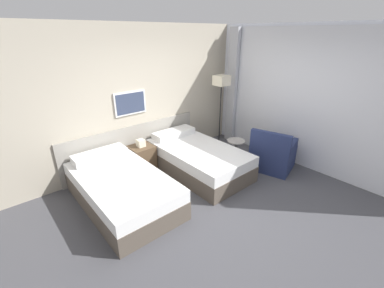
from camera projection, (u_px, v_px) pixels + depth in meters
The scene contains 9 objects.
ground_plane at pixel (220, 202), 4.16m from camera, with size 16.00×16.00×0.00m, color #47474C.
wall_headboard at pixel (145, 100), 5.07m from camera, with size 10.00×0.10×2.70m.
wall_window at pixel (309, 100), 4.87m from camera, with size 0.21×4.56×2.70m.
bed_near_door at pixel (122, 188), 4.06m from camera, with size 1.13×2.02×0.63m.
bed_near_window at pixel (197, 158), 5.02m from camera, with size 1.13×2.02×0.63m.
nightstand at pixel (142, 158), 5.06m from camera, with size 0.44×0.43×0.64m.
floor_lamp at pixel (221, 85), 5.68m from camera, with size 0.30×0.30×1.66m.
side_table at pixel (236, 148), 5.27m from camera, with size 0.37×0.37×0.51m.
armchair at pixel (272, 155), 5.09m from camera, with size 0.89×0.92×0.86m.
Camera 1 is at (-2.57, -2.30, 2.54)m, focal length 24.00 mm.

